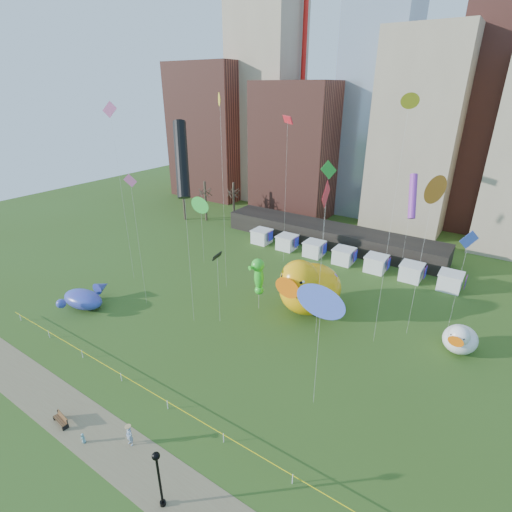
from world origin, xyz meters
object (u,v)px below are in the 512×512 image
Objects in this scene: park_bench at (61,419)px; lamppost at (158,473)px; whale_inflatable at (84,298)px; small_duck at (460,339)px; seahorse_purple at (333,284)px; woman at (129,436)px; big_duck at (308,287)px; seahorse_green at (258,274)px; toddler at (83,438)px.

park_bench is 0.35× the size of lamppost.
park_bench is (14.62, -12.03, -0.68)m from whale_inflatable.
lamppost is at bearing -108.84° from small_duck.
whale_inflatable is at bearing 155.21° from lamppost.
seahorse_purple is 2.73× the size of woman.
small_duck reaches higher than woman.
big_duck reaches higher than seahorse_green.
whale_inflatable is 4.18× the size of woman.
small_duck is at bearing 54.84° from park_bench.
park_bench is at bearing 155.88° from toddler.
big_duck is 27.38m from whale_inflatable.
park_bench is (-10.83, -28.47, -2.95)m from seahorse_purple.
park_bench is 1.94× the size of toddler.
seahorse_green is (-21.56, -4.45, 3.16)m from small_duck.
big_duck is at bearing 78.45° from park_bench.
seahorse_green is at bearing 67.19° from toddler.
big_duck is 26.56m from lamppost.
toddler is (-7.73, -28.59, -2.95)m from seahorse_purple.
seahorse_green is 3.88× the size of park_bench.
lamppost is at bearing -19.57° from woman.
seahorse_purple is 5.41× the size of toddler.
lamppost is (26.30, -12.15, 1.83)m from whale_inflatable.
seahorse_purple is (7.36, 4.97, -1.35)m from seahorse_green.
seahorse_purple is at bearing 52.97° from toddler.
lamppost reaches higher than whale_inflatable.
toddler is at bearing -40.19° from whale_inflatable.
woman is (-2.44, -24.49, -2.49)m from big_duck.
whale_inflatable is 4.28× the size of park_bench.
toddler is at bearing 4.48° from park_bench.
big_duck is 1.34× the size of whale_inflatable.
whale_inflatable reaches higher than woman.
lamppost is at bearing 6.10° from park_bench.
seahorse_green is (-5.18, -2.77, 1.38)m from big_duck.
seahorse_purple is at bearing 79.82° from woman.
toddler is (-0.37, -23.61, -4.30)m from seahorse_green.
small_duck is at bearing 30.09° from toddler.
small_duck is at bearing 33.24° from seahorse_green.
small_duck is 31.11m from lamppost.
big_duck is 2.03× the size of lamppost.
big_duck is 27.12m from toddler.
lamppost is at bearing -74.12° from seahorse_purple.
seahorse_green reaches higher than whale_inflatable.
lamppost is (0.84, -28.59, -0.43)m from seahorse_purple.
big_duck is at bearing 83.94° from woman.
woman is at bearing -85.62° from seahorse_purple.
lamppost is at bearing -21.91° from toddler.
woman is (-5.46, 1.90, -2.08)m from lamppost.
woman is at bearing 160.80° from lamppost.
whale_inflatable is at bearing -143.22° from big_duck.
small_duck is 2.74× the size of park_bench.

